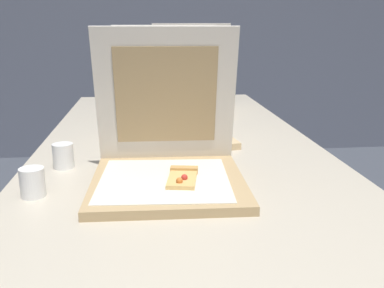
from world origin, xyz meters
The scene contains 7 objects.
wall_back centered at (0.00, 3.05, 1.30)m, with size 10.00×0.10×2.60m, color slate.
table centered at (0.00, 0.60, 0.68)m, with size 0.93×2.19×0.72m.
pizza_box_front centered at (-0.06, 0.29, 0.78)m, with size 0.39×0.39×0.39m.
pizza_box_middle centered at (-0.02, 0.76, 0.78)m, with size 0.43×0.43×0.39m.
pizza_box_back centered at (0.10, 1.27, 0.78)m, with size 0.42×0.42×0.40m.
cup_white_near_left centered at (-0.38, 0.23, 0.76)m, with size 0.06×0.06×0.07m, color white.
cup_white_near_center centered at (-0.34, 0.44, 0.76)m, with size 0.06×0.06×0.07m, color white.
Camera 1 is at (-0.11, -0.77, 1.12)m, focal length 41.10 mm.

